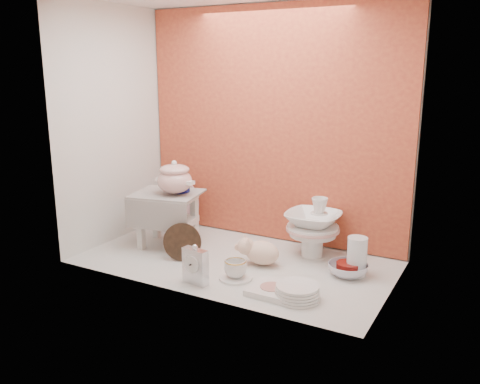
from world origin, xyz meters
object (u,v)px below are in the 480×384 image
(soup_tureen, at_px, (175,177))
(blue_white_vase, at_px, (171,212))
(dinner_plate_stack, at_px, (297,292))
(step_stool, at_px, (168,219))
(crystal_bowl, at_px, (348,270))
(mantel_clock, at_px, (195,265))
(gold_rim_teacup, at_px, (236,268))
(plush_pig, at_px, (262,252))
(porcelain_tower, at_px, (313,226))
(floral_platter, at_px, (177,203))

(soup_tureen, distance_m, blue_white_vase, 0.53)
(blue_white_vase, bearing_deg, dinner_plate_stack, -27.10)
(step_stool, xyz_separation_m, crystal_bowl, (1.16, 0.07, -0.14))
(mantel_clock, relative_size, gold_rim_teacup, 1.73)
(blue_white_vase, xyz_separation_m, dinner_plate_stack, (1.23, -0.63, -0.08))
(gold_rim_teacup, bearing_deg, plush_pig, 81.56)
(gold_rim_teacup, height_order, porcelain_tower, porcelain_tower)
(step_stool, bearing_deg, floral_platter, 104.42)
(dinner_plate_stack, bearing_deg, step_stool, 162.33)
(step_stool, bearing_deg, plush_pig, -13.62)
(soup_tureen, relative_size, blue_white_vase, 1.13)
(blue_white_vase, height_order, porcelain_tower, porcelain_tower)
(crystal_bowl, bearing_deg, blue_white_vase, 170.58)
(plush_pig, height_order, porcelain_tower, porcelain_tower)
(dinner_plate_stack, bearing_deg, soup_tureen, 161.64)
(gold_rim_teacup, bearing_deg, crystal_bowl, 33.26)
(step_stool, xyz_separation_m, floral_platter, (-0.17, 0.34, 0.00))
(gold_rim_teacup, relative_size, porcelain_tower, 0.33)
(dinner_plate_stack, relative_size, crystal_bowl, 1.04)
(floral_platter, height_order, mantel_clock, floral_platter)
(mantel_clock, distance_m, porcelain_tower, 0.79)
(porcelain_tower, bearing_deg, plush_pig, -125.70)
(step_stool, relative_size, plush_pig, 1.56)
(blue_white_vase, distance_m, mantel_clock, 0.99)
(crystal_bowl, bearing_deg, step_stool, -176.30)
(blue_white_vase, height_order, gold_rim_teacup, blue_white_vase)
(soup_tureen, xyz_separation_m, dinner_plate_stack, (0.96, -0.32, -0.42))
(floral_platter, distance_m, mantel_clock, 1.01)
(step_stool, distance_m, dinner_plate_stack, 1.09)
(porcelain_tower, bearing_deg, dinner_plate_stack, -75.97)
(plush_pig, xyz_separation_m, crystal_bowl, (0.48, 0.09, -0.04))
(crystal_bowl, distance_m, porcelain_tower, 0.37)
(floral_platter, bearing_deg, porcelain_tower, -4.38)
(dinner_plate_stack, height_order, crystal_bowl, dinner_plate_stack)
(mantel_clock, bearing_deg, soup_tureen, 145.02)
(mantel_clock, distance_m, gold_rim_teacup, 0.22)
(plush_pig, distance_m, gold_rim_teacup, 0.25)
(blue_white_vase, bearing_deg, porcelain_tower, -1.93)
(crystal_bowl, relative_size, porcelain_tower, 0.59)
(step_stool, relative_size, crystal_bowl, 1.85)
(floral_platter, bearing_deg, mantel_clock, -49.09)
(gold_rim_teacup, bearing_deg, step_stool, 157.60)
(floral_platter, relative_size, crystal_bowl, 1.63)
(soup_tureen, relative_size, gold_rim_teacup, 2.08)
(step_stool, height_order, soup_tureen, soup_tureen)
(gold_rim_teacup, height_order, crystal_bowl, gold_rim_teacup)
(plush_pig, bearing_deg, crystal_bowl, 11.97)
(gold_rim_teacup, distance_m, dinner_plate_stack, 0.39)
(mantel_clock, distance_m, crystal_bowl, 0.84)
(blue_white_vase, xyz_separation_m, plush_pig, (0.88, -0.31, -0.04))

